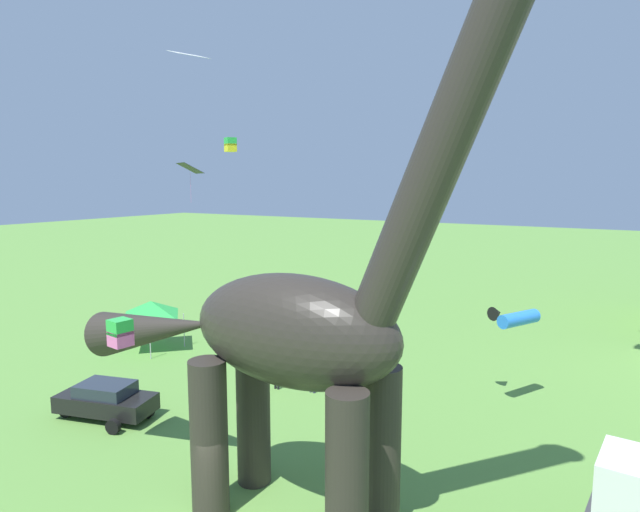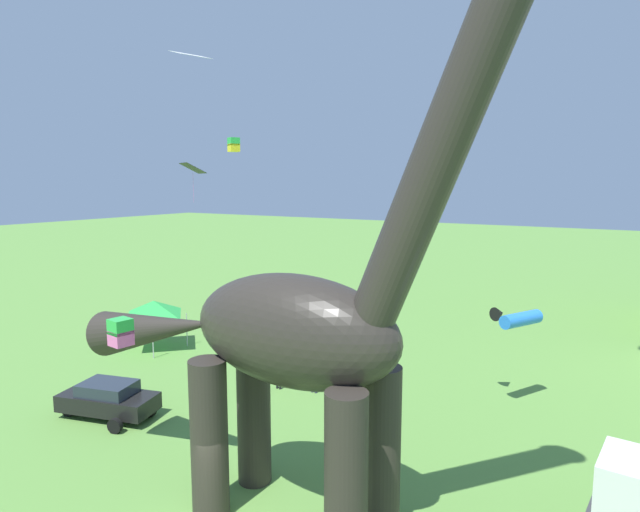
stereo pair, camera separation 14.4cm
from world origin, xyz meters
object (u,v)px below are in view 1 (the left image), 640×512
object	(u,v)px
kite_far_right	(189,55)
festival_canopy_tent	(151,308)
kite_drifting	(230,145)
kite_far_left	(514,318)
person_strolling_adult	(277,371)
parked_sedan_left	(106,400)
kite_near_low	(120,333)
dinosaur_sculpture	(291,330)
kite_apex	(190,168)
person_vendor_side	(312,373)

from	to	relation	value
kite_far_right	festival_canopy_tent	bearing A→B (deg)	151.74
kite_drifting	kite_far_left	bearing A→B (deg)	-18.01
person_strolling_adult	kite_far_left	world-z (taller)	kite_far_left
kite_far_right	kite_far_left	bearing A→B (deg)	28.23
kite_far_right	parked_sedan_left	bearing A→B (deg)	-120.45
parked_sedan_left	kite_near_low	distance (m)	9.88
dinosaur_sculpture	kite_far_right	distance (m)	14.15
person_strolling_adult	festival_canopy_tent	distance (m)	10.51
dinosaur_sculpture	kite_apex	distance (m)	17.20
person_vendor_side	kite_drifting	distance (m)	21.17
kite_near_low	kite_apex	bearing A→B (deg)	126.60
kite_far_right	kite_apex	bearing A→B (deg)	135.12
kite_far_right	kite_apex	world-z (taller)	kite_far_right
person_strolling_adult	kite_far_right	distance (m)	15.22
parked_sedan_left	kite_drifting	distance (m)	22.73
kite_drifting	dinosaur_sculpture	bearing A→B (deg)	-46.60
person_strolling_adult	kite_far_left	xyz separation A→B (m)	(10.32, 3.98, 3.21)
kite_far_left	parked_sedan_left	bearing A→B (deg)	-144.96
person_strolling_adult	kite_near_low	world-z (taller)	kite_near_low
person_vendor_side	kite_far_right	world-z (taller)	kite_far_right
festival_canopy_tent	kite_far_left	world-z (taller)	kite_far_left
dinosaur_sculpture	festival_canopy_tent	bearing A→B (deg)	150.04
dinosaur_sculpture	festival_canopy_tent	world-z (taller)	dinosaur_sculpture
dinosaur_sculpture	parked_sedan_left	xyz separation A→B (m)	(-10.88, 1.78, -5.11)
person_vendor_side	kite_far_right	xyz separation A→B (m)	(-4.18, -3.37, 14.64)
kite_near_low	kite_far_right	bearing A→B (deg)	121.02
kite_drifting	kite_far_left	world-z (taller)	kite_drifting
person_vendor_side	kite_far_right	size ratio (longest dim) A/B	0.92
dinosaur_sculpture	person_vendor_side	world-z (taller)	dinosaur_sculpture
kite_far_right	kite_near_low	size ratio (longest dim) A/B	2.36
person_strolling_adult	parked_sedan_left	bearing A→B (deg)	-78.56
parked_sedan_left	kite_far_left	bearing A→B (deg)	20.04
kite_near_low	parked_sedan_left	bearing A→B (deg)	146.60
parked_sedan_left	festival_canopy_tent	distance (m)	9.86
festival_canopy_tent	kite_far_right	distance (m)	15.86
person_strolling_adult	kite_far_right	bearing A→B (deg)	-83.67
dinosaur_sculpture	kite_drifting	distance (m)	27.69
person_strolling_adult	kite_drifting	world-z (taller)	kite_drifting
dinosaur_sculpture	kite_apex	bearing A→B (deg)	143.48
festival_canopy_tent	kite_far_left	distance (m)	20.83
dinosaur_sculpture	person_strolling_adult	size ratio (longest dim) A/B	11.06
parked_sedan_left	dinosaur_sculpture	bearing A→B (deg)	-24.32
person_vendor_side	kite_far_left	distance (m)	9.75
festival_canopy_tent	kite_far_left	xyz separation A→B (m)	(20.61, 2.61, 1.56)
dinosaur_sculpture	kite_apex	world-z (taller)	dinosaur_sculpture
kite_apex	parked_sedan_left	bearing A→B (deg)	-73.58
person_vendor_side	kite_near_low	xyz separation A→B (m)	(0.75, -11.57, 4.98)
parked_sedan_left	kite_far_right	xyz separation A→B (m)	(2.10, 3.56, 14.84)
parked_sedan_left	person_strolling_adult	bearing A→B (deg)	39.91
person_vendor_side	kite_apex	distance (m)	13.19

